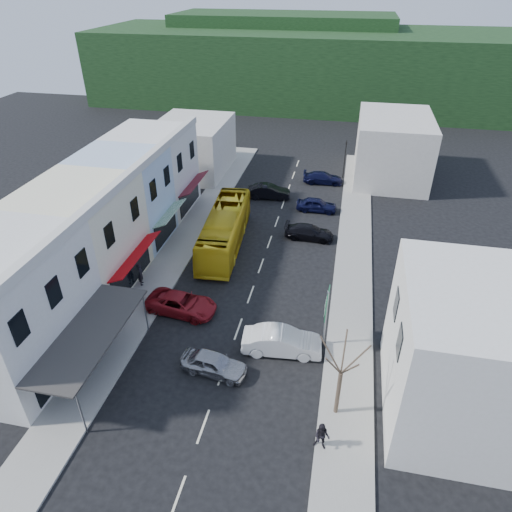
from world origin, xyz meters
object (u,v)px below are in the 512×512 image
at_px(pedestrian_left, 141,275).
at_px(street_tree, 341,373).
at_px(bus, 225,230).
at_px(car_white, 282,343).
at_px(pedestrian_right, 322,436).
at_px(direction_sign, 325,320).
at_px(car_silver, 214,364).
at_px(car_red, 182,304).
at_px(traffic_signal, 345,159).

height_order(pedestrian_left, street_tree, street_tree).
distance_m(bus, pedestrian_left, 8.66).
relative_size(car_white, pedestrian_left, 2.59).
bearing_deg(bus, pedestrian_right, -66.09).
bearing_deg(direction_sign, street_tree, -75.42).
relative_size(pedestrian_left, direction_sign, 0.40).
bearing_deg(car_silver, pedestrian_left, 54.56).
bearing_deg(car_silver, car_white, -47.44).
bearing_deg(pedestrian_right, car_red, 148.97).
distance_m(car_silver, pedestrian_left, 10.99).
bearing_deg(pedestrian_left, car_silver, -155.31).
xyz_separation_m(car_silver, traffic_signal, (6.30, 32.57, 1.54)).
bearing_deg(car_white, street_tree, -143.76).
xyz_separation_m(car_red, pedestrian_right, (10.68, -9.11, 0.30)).
xyz_separation_m(car_silver, pedestrian_right, (6.80, -3.97, 0.30)).
xyz_separation_m(street_tree, traffic_signal, (-1.12, 34.15, -0.87)).
height_order(car_silver, pedestrian_right, pedestrian_right).
bearing_deg(car_white, pedestrian_left, 61.97).
height_order(pedestrian_left, pedestrian_right, same).
bearing_deg(traffic_signal, pedestrian_right, 99.01).
height_order(pedestrian_left, traffic_signal, traffic_signal).
height_order(car_silver, street_tree, street_tree).
height_order(street_tree, traffic_signal, street_tree).
height_order(car_red, street_tree, street_tree).
height_order(car_white, street_tree, street_tree).
relative_size(car_white, car_red, 0.96).
relative_size(pedestrian_right, direction_sign, 0.40).
bearing_deg(direction_sign, pedestrian_left, 167.83).
height_order(car_red, pedestrian_right, pedestrian_right).
bearing_deg(car_white, pedestrian_right, -160.23).
bearing_deg(car_silver, bus, 20.20).
distance_m(direction_sign, traffic_signal, 28.84).
bearing_deg(bus, car_silver, -81.90).
distance_m(car_red, pedestrian_right, 14.04).
relative_size(car_red, traffic_signal, 1.03).
bearing_deg(street_tree, car_white, 131.48).
distance_m(car_silver, car_white, 4.54).
bearing_deg(car_red, street_tree, -114.10).
distance_m(car_white, direction_sign, 3.16).
height_order(bus, traffic_signal, traffic_signal).
relative_size(car_red, pedestrian_right, 2.71).
relative_size(pedestrian_left, pedestrian_right, 1.00).
distance_m(car_red, direction_sign, 10.38).
relative_size(car_silver, pedestrian_left, 2.59).
relative_size(bus, pedestrian_right, 6.82).
bearing_deg(car_red, car_white, -101.86).
xyz_separation_m(pedestrian_left, traffic_signal, (14.30, 25.05, 1.24)).
height_order(bus, car_red, bus).
relative_size(car_silver, pedestrian_right, 2.59).
xyz_separation_m(direction_sign, street_tree, (1.12, -5.31, 0.97)).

